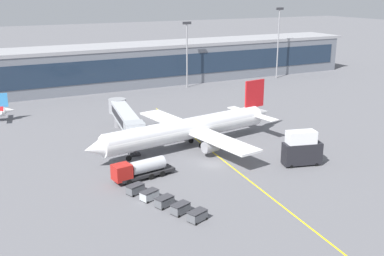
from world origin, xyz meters
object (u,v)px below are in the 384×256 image
at_px(catering_lift, 302,149).
at_px(baggage_cart_1, 180,208).
at_px(lavatory_truck, 308,140).
at_px(baggage_cart_0, 197,216).
at_px(main_airliner, 188,129).
at_px(baggage_cart_3, 149,195).
at_px(baggage_cart_2, 164,201).
at_px(fuel_tanker, 140,169).
at_px(baggage_cart_4, 135,189).

xyz_separation_m(catering_lift, baggage_cart_1, (-27.14, -7.09, -2.28)).
xyz_separation_m(lavatory_truck, catering_lift, (-7.46, -6.97, 1.64)).
bearing_deg(baggage_cart_0, main_airliner, 65.47).
distance_m(lavatory_truck, baggage_cart_1, 37.36).
bearing_deg(baggage_cart_3, baggage_cart_1, -70.19).
bearing_deg(baggage_cart_1, lavatory_truck, 22.12).
bearing_deg(baggage_cart_2, baggage_cart_1, -70.19).
height_order(main_airliner, baggage_cart_0, main_airliner).
xyz_separation_m(fuel_tanker, catering_lift, (27.74, -6.93, 1.32)).
height_order(main_airliner, baggage_cart_2, main_airliner).
bearing_deg(baggage_cart_1, baggage_cart_2, 109.81).
xyz_separation_m(lavatory_truck, baggage_cart_4, (-37.86, -5.03, -0.64)).
bearing_deg(main_airliner, baggage_cart_4, -137.09).
xyz_separation_m(main_airliner, baggage_cart_2, (-14.91, -21.90, -3.02)).
distance_m(lavatory_truck, baggage_cart_4, 38.19).
distance_m(catering_lift, baggage_cart_1, 28.15).
bearing_deg(catering_lift, baggage_cart_4, 176.35).
xyz_separation_m(baggage_cart_1, baggage_cart_2, (-1.08, 3.01, 0.00)).
distance_m(baggage_cart_2, baggage_cart_3, 3.20).
bearing_deg(baggage_cart_4, baggage_cart_1, -70.19).
bearing_deg(catering_lift, baggage_cart_1, -165.36).
bearing_deg(fuel_tanker, main_airliner, 37.06).
xyz_separation_m(lavatory_truck, baggage_cart_1, (-34.60, -14.06, -0.64)).
distance_m(main_airliner, baggage_cart_0, 30.84).
distance_m(baggage_cart_0, baggage_cart_4, 12.80).
xyz_separation_m(main_airliner, baggage_cart_3, (-16.00, -18.89, -3.02)).
bearing_deg(lavatory_truck, fuel_tanker, -179.93).
height_order(catering_lift, baggage_cart_2, catering_lift).
xyz_separation_m(main_airliner, baggage_cart_1, (-13.83, -24.91, -3.02)).
bearing_deg(baggage_cart_1, baggage_cart_3, 109.81).
height_order(main_airliner, lavatory_truck, main_airliner).
bearing_deg(baggage_cart_2, lavatory_truck, 17.21).
height_order(catering_lift, baggage_cart_1, catering_lift).
distance_m(catering_lift, baggage_cart_2, 28.61).
height_order(lavatory_truck, catering_lift, catering_lift).
bearing_deg(baggage_cart_1, catering_lift, 14.64).
bearing_deg(baggage_cart_4, main_airliner, 42.91).
bearing_deg(baggage_cart_3, catering_lift, 2.09).
bearing_deg(baggage_cart_1, main_airliner, 60.97).
distance_m(baggage_cart_0, baggage_cart_3, 9.60).
height_order(fuel_tanker, baggage_cart_4, fuel_tanker).
height_order(fuel_tanker, catering_lift, catering_lift).
relative_size(lavatory_truck, catering_lift, 0.82).
relative_size(lavatory_truck, baggage_cart_0, 1.96).
relative_size(lavatory_truck, baggage_cart_3, 1.96).
bearing_deg(main_airliner, fuel_tanker, -142.94).
height_order(baggage_cart_1, baggage_cart_2, same).
bearing_deg(baggage_cart_4, lavatory_truck, 7.57).
relative_size(catering_lift, baggage_cart_2, 2.39).
bearing_deg(fuel_tanker, baggage_cart_4, -118.04).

